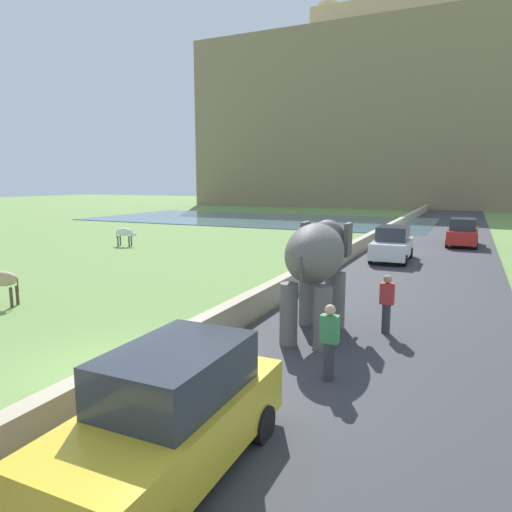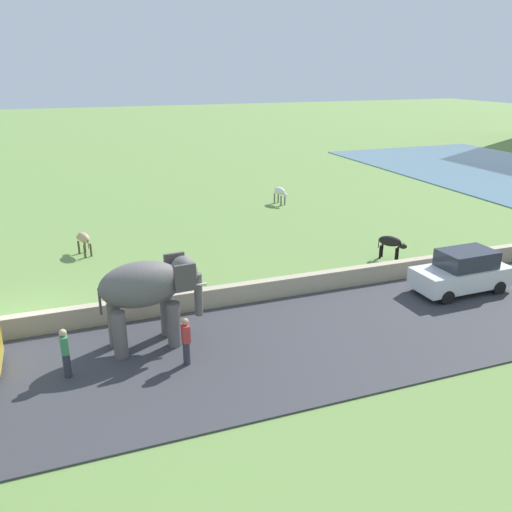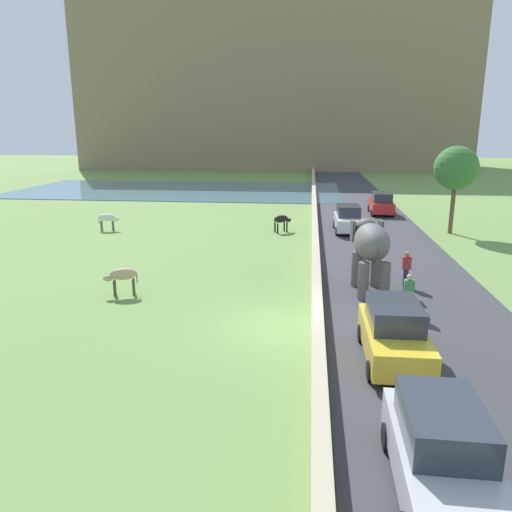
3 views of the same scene
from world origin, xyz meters
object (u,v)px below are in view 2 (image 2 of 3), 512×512
object	(u,v)px
person_trailing	(65,352)
cow_black	(391,243)
elephant	(149,289)
cow_tan	(83,239)
person_beside_elephant	(186,341)
car_white	(462,272)
cow_white	(280,192)

from	to	relation	value
person_trailing	cow_black	distance (m)	15.96
elephant	cow_tan	bearing A→B (deg)	-171.67
person_beside_elephant	cow_black	size ratio (longest dim) A/B	1.27
car_white	person_beside_elephant	bearing A→B (deg)	-82.01
elephant	cow_tan	xyz separation A→B (m)	(-10.25, -1.50, -1.20)
person_beside_elephant	cow_white	size ratio (longest dim) A/B	1.15
person_trailing	car_white	xyz separation A→B (m)	(-1.12, 15.37, 0.03)
elephant	person_trailing	bearing A→B (deg)	-67.34
person_beside_elephant	cow_white	xyz separation A→B (m)	(-17.98, 10.76, -0.04)
car_white	cow_white	world-z (taller)	car_white
car_white	cow_black	world-z (taller)	car_white
person_trailing	person_beside_elephant	bearing A→B (deg)	81.05
elephant	cow_black	size ratio (longest dim) A/B	2.74
cow_white	cow_black	distance (m)	11.90
person_beside_elephant	cow_black	distance (m)	13.00
elephant	person_beside_elephant	bearing A→B (deg)	24.66
person_trailing	cow_black	size ratio (longest dim) A/B	1.27
cow_white	elephant	bearing A→B (deg)	-35.29
cow_black	car_white	bearing A→B (deg)	5.31
elephant	car_white	size ratio (longest dim) A/B	0.87
cow_black	person_beside_elephant	bearing A→B (deg)	-61.99
elephant	cow_white	bearing A→B (deg)	144.71
cow_white	cow_black	world-z (taller)	same
elephant	cow_tan	distance (m)	10.43
car_white	cow_white	xyz separation A→B (m)	(-16.31, -1.13, -0.06)
elephant	person_trailing	size ratio (longest dim) A/B	2.15
car_white	cow_white	size ratio (longest dim) A/B	2.83
person_trailing	car_white	bearing A→B (deg)	94.16
elephant	cow_white	size ratio (longest dim) A/B	2.47
elephant	cow_white	world-z (taller)	elephant
car_white	elephant	bearing A→B (deg)	-90.07
cow_white	cow_black	xyz separation A→B (m)	(11.87, 0.72, 0.00)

